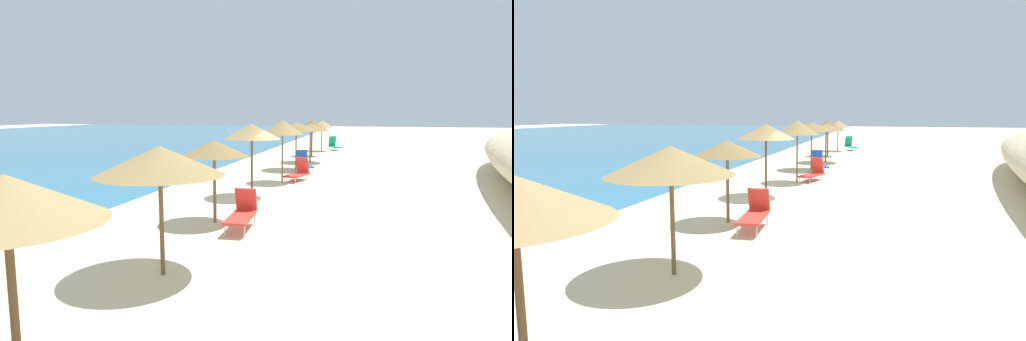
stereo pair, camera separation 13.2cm
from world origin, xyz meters
TOP-DOWN VIEW (x-y plane):
  - ground_plane at (0.00, 0.00)m, footprint 160.00×160.00m
  - beach_umbrella_2 at (-11.68, 1.18)m, footprint 2.15×2.15m
  - beach_umbrella_3 at (-7.93, 1.32)m, footprint 2.49×2.49m
  - beach_umbrella_4 at (-3.88, 1.73)m, footprint 1.95×1.95m
  - beach_umbrella_5 at (0.09, 1.72)m, footprint 2.14×2.14m
  - beach_umbrella_6 at (3.63, 1.28)m, footprint 1.91×1.91m
  - beach_umbrella_7 at (8.02, 1.40)m, footprint 2.49×2.49m
  - beach_umbrella_8 at (11.71, 1.13)m, footprint 2.58×2.58m
  - beach_umbrella_9 at (15.65, 1.55)m, footprint 1.98×1.98m
  - beach_umbrella_10 at (19.83, 1.31)m, footprint 1.92×1.92m
  - lounge_chair_1 at (4.30, 0.66)m, footprint 1.65×1.01m
  - lounge_chair_2 at (-4.38, 0.76)m, footprint 1.68×0.72m
  - lounge_chair_3 at (20.92, 0.38)m, footprint 1.74×1.21m
  - lounge_chair_4 at (7.34, 0.87)m, footprint 1.75×1.20m

SIDE VIEW (x-z plane):
  - ground_plane at x=0.00m, z-range 0.00..0.00m
  - lounge_chair_1 at x=4.30m, z-range -0.13..0.93m
  - lounge_chair_3 at x=20.92m, z-range -0.15..1.00m
  - lounge_chair_2 at x=-4.38m, z-range -0.06..0.99m
  - lounge_chair_4 at x=7.34m, z-range -0.10..1.03m
  - beach_umbrella_4 at x=-3.88m, z-range 0.95..3.33m
  - beach_umbrella_10 at x=19.83m, z-range 0.94..3.41m
  - beach_umbrella_8 at x=11.71m, z-range 0.99..3.43m
  - beach_umbrella_3 at x=-7.93m, z-range 0.98..3.51m
  - beach_umbrella_9 at x=15.65m, z-range 0.96..3.55m
  - beach_umbrella_2 at x=-11.68m, z-range 0.99..3.52m
  - beach_umbrella_7 at x=8.02m, z-range 1.06..3.66m
  - beach_umbrella_5 at x=0.09m, z-range 1.08..3.81m
  - beach_umbrella_6 at x=3.63m, z-range 1.08..3.88m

